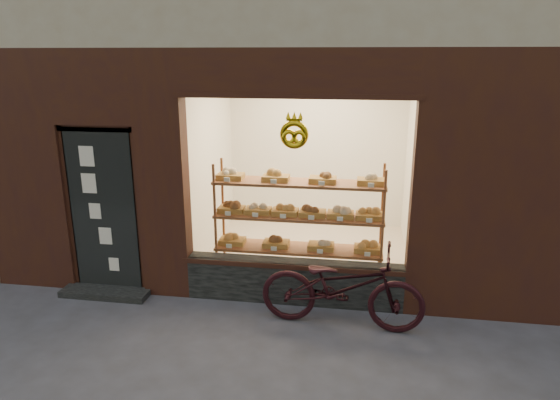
# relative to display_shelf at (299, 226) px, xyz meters

# --- Properties ---
(display_shelf) EXTENTS (2.20, 0.45, 1.70)m
(display_shelf) POSITION_rel_display_shelf_xyz_m (0.00, 0.00, 0.00)
(display_shelf) COLOR brown
(display_shelf) RESTS_ON ground
(bicycle) EXTENTS (1.90, 0.77, 0.98)m
(bicycle) POSITION_rel_display_shelf_xyz_m (0.61, -0.93, -0.38)
(bicycle) COLOR black
(bicycle) RESTS_ON ground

